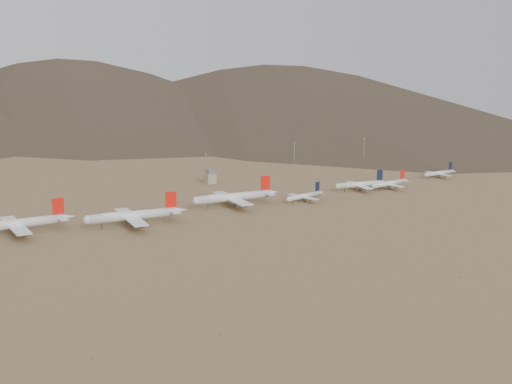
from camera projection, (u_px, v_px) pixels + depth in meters
ground at (258, 217)px, 471.45m from camera, size 3000.00×3000.00×0.00m
widebody_west at (17, 224)px, 425.15m from camera, size 65.79×50.45×19.53m
widebody_centre at (133, 215)px, 445.53m from camera, size 66.31×51.54×19.77m
widebody_east at (234, 197)px, 500.49m from camera, size 66.36×51.36×19.74m
narrowbody_a at (305, 196)px, 517.16m from camera, size 38.01×27.80×12.66m
narrowbody_b at (361, 184)px, 556.00m from camera, size 46.05×33.67×15.33m
narrowbody_c at (390, 183)px, 562.59m from camera, size 42.11×30.46×13.92m
narrowbody_d at (440, 173)px, 611.48m from camera, size 37.44×26.76×12.35m
control_tower at (210, 177)px, 585.36m from camera, size 8.00×8.00×12.00m
mast_west at (103, 175)px, 542.84m from camera, size 2.00×0.60×25.70m
mast_centre at (206, 168)px, 577.04m from camera, size 2.00×0.60×25.70m
mast_east at (294, 154)px, 647.82m from camera, size 2.00×0.60×25.70m
mast_far_east at (364, 150)px, 676.24m from camera, size 2.00×0.60×25.70m
desert_scrub at (404, 236)px, 420.98m from camera, size 416.21×180.33×0.63m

